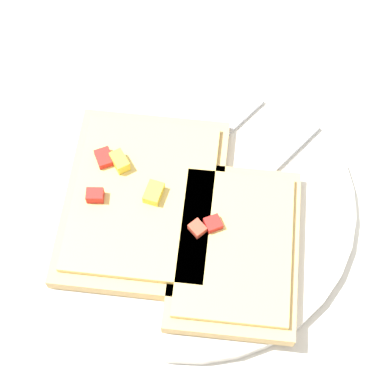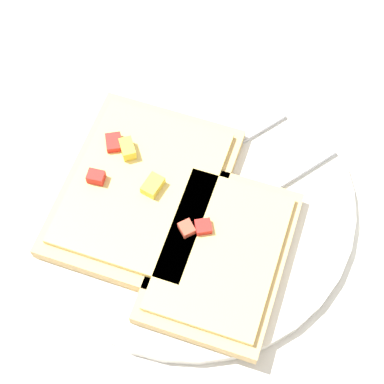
{
  "view_description": "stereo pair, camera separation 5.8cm",
  "coord_description": "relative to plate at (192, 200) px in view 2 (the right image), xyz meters",
  "views": [
    {
      "loc": [
        -0.09,
        0.25,
        0.53
      ],
      "look_at": [
        0.0,
        0.0,
        0.02
      ],
      "focal_mm": 60.0,
      "sensor_mm": 36.0,
      "label": 1
    },
    {
      "loc": [
        -0.14,
        0.23,
        0.53
      ],
      "look_at": [
        0.0,
        0.0,
        0.02
      ],
      "focal_mm": 60.0,
      "sensor_mm": 36.0,
      "label": 2
    }
  ],
  "objects": [
    {
      "name": "crumb_scatter",
      "position": [
        -0.01,
        0.01,
        0.01
      ],
      "size": [
        0.09,
        0.07,
        0.01
      ],
      "color": "tan",
      "rests_on": "plate"
    },
    {
      "name": "plate",
      "position": [
        0.0,
        0.0,
        0.0
      ],
      "size": [
        0.3,
        0.3,
        0.01
      ],
      "color": "silver",
      "rests_on": "ground"
    },
    {
      "name": "ground_plane",
      "position": [
        0.0,
        0.0,
        -0.01
      ],
      "size": [
        4.0,
        4.0,
        0.0
      ],
      "primitive_type": "plane",
      "color": "beige"
    },
    {
      "name": "knife",
      "position": [
        -0.05,
        -0.03,
        0.01
      ],
      "size": [
        0.11,
        0.21,
        0.01
      ],
      "rotation": [
        0.0,
        0.0,
        7.43
      ],
      "color": "#B7B7BC",
      "rests_on": "plate"
    },
    {
      "name": "pizza_slice_main",
      "position": [
        0.04,
        0.02,
        0.02
      ],
      "size": [
        0.18,
        0.2,
        0.03
      ],
      "rotation": [
        0.0,
        0.0,
        1.8
      ],
      "color": "tan",
      "rests_on": "plate"
    },
    {
      "name": "pizza_slice_corner",
      "position": [
        -0.05,
        0.04,
        0.02
      ],
      "size": [
        0.14,
        0.18,
        0.03
      ],
      "rotation": [
        0.0,
        0.0,
        1.8
      ],
      "color": "tan",
      "rests_on": "plate"
    },
    {
      "name": "fork",
      "position": [
        0.02,
        -0.02,
        0.01
      ],
      "size": [
        0.1,
        0.2,
        0.01
      ],
      "rotation": [
        0.0,
        0.0,
        7.44
      ],
      "color": "#B7B7BC",
      "rests_on": "plate"
    }
  ]
}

